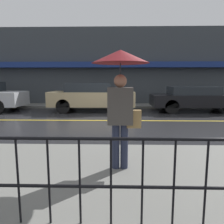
# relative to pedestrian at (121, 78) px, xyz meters

# --- Properties ---
(ground_plane) EXTENTS (80.00, 80.00, 0.00)m
(ground_plane) POSITION_rel_pedestrian_xyz_m (-0.76, 5.16, -1.68)
(ground_plane) COLOR #262628
(sidewalk_near) EXTENTS (28.00, 3.13, 0.13)m
(sidewalk_near) POSITION_rel_pedestrian_xyz_m (-0.76, -0.19, -1.62)
(sidewalk_near) COLOR slate
(sidewalk_near) RESTS_ON ground_plane
(sidewalk_far) EXTENTS (28.00, 1.73, 0.13)m
(sidewalk_far) POSITION_rel_pedestrian_xyz_m (-0.76, 9.81, -1.62)
(sidewalk_far) COLOR slate
(sidewalk_far) RESTS_ON ground_plane
(lane_marking) EXTENTS (25.20, 0.12, 0.01)m
(lane_marking) POSITION_rel_pedestrian_xyz_m (-0.76, 5.16, -1.68)
(lane_marking) COLOR gold
(lane_marking) RESTS_ON ground_plane
(building_storefront) EXTENTS (28.00, 0.85, 4.98)m
(building_storefront) POSITION_rel_pedestrian_xyz_m (-0.76, 10.80, 0.82)
(building_storefront) COLOR #383D42
(building_storefront) RESTS_ON ground_plane
(railing_foreground) EXTENTS (12.00, 0.04, 0.95)m
(railing_foreground) POSITION_rel_pedestrian_xyz_m (-0.76, -1.50, -0.96)
(railing_foreground) COLOR black
(railing_foreground) RESTS_ON sidewalk_near
(pedestrian) EXTENTS (0.95, 0.95, 2.00)m
(pedestrian) POSITION_rel_pedestrian_xyz_m (0.00, 0.00, 0.00)
(pedestrian) COLOR #23283D
(pedestrian) RESTS_ON sidewalk_near
(car_tan) EXTENTS (4.40, 1.77, 1.49)m
(car_tan) POSITION_rel_pedestrian_xyz_m (-1.42, 7.83, -0.90)
(car_tan) COLOR tan
(car_tan) RESTS_ON ground_plane
(car_black) EXTENTS (4.56, 1.77, 1.31)m
(car_black) POSITION_rel_pedestrian_xyz_m (3.98, 7.83, -0.98)
(car_black) COLOR black
(car_black) RESTS_ON ground_plane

